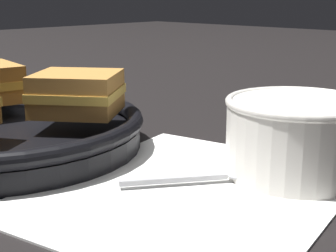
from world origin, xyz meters
TOP-DOWN VIEW (x-y plane):
  - ground_plane at (0.00, 0.00)m, footprint 4.00×4.00m
  - napkin at (-0.03, -0.04)m, footprint 0.34×0.30m
  - soup_bowl at (0.07, -0.09)m, footprint 0.14×0.14m
  - spoon at (0.01, -0.06)m, footprint 0.13×0.10m
  - skillet at (-0.08, 0.20)m, footprint 0.32×0.44m
  - sandwich_near_left at (-0.02, 0.14)m, footprint 0.12×0.13m

SIDE VIEW (x-z plane):
  - ground_plane at x=0.00m, z-range 0.00..0.00m
  - napkin at x=-0.03m, z-range 0.00..0.00m
  - spoon at x=0.01m, z-range 0.00..0.01m
  - skillet at x=-0.08m, z-range 0.00..0.04m
  - soup_bowl at x=0.07m, z-range 0.01..0.08m
  - sandwich_near_left at x=-0.02m, z-range 0.04..0.09m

